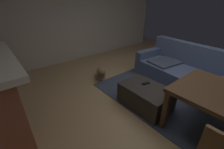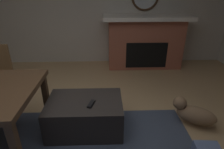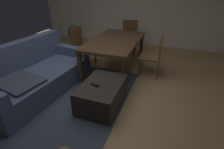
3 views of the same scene
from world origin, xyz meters
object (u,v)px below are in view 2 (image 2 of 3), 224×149
object	(u,v)px
ottoman_coffee_table	(85,115)
small_dog	(193,113)
tv_remote	(91,104)
fireplace	(145,41)

from	to	relation	value
ottoman_coffee_table	small_dog	xyz separation A→B (m)	(-1.41, -0.02, -0.02)
ottoman_coffee_table	tv_remote	bearing A→B (deg)	135.96
ottoman_coffee_table	fireplace	bearing A→B (deg)	-117.93
ottoman_coffee_table	tv_remote	xyz separation A→B (m)	(-0.09, 0.09, 0.22)
ottoman_coffee_table	small_dog	distance (m)	1.41
tv_remote	small_dog	size ratio (longest dim) A/B	0.29
tv_remote	fireplace	bearing A→B (deg)	-98.63
fireplace	ottoman_coffee_table	world-z (taller)	fireplace
fireplace	ottoman_coffee_table	size ratio (longest dim) A/B	2.02
ottoman_coffee_table	tv_remote	size ratio (longest dim) A/B	5.78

